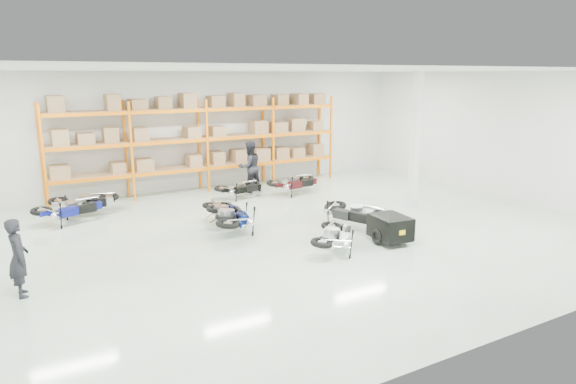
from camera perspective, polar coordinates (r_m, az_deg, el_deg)
room at (r=14.07m, az=-0.19°, el=4.20°), size 18.00×18.00×18.00m
pallet_rack at (r=19.89m, az=-9.46°, el=6.61°), size 11.28×0.98×3.62m
structural_column at (r=17.57m, az=13.96°, el=5.57°), size 0.25×0.25×4.50m
moto_blue_centre at (r=14.59m, az=-6.41°, el=-2.22°), size 1.34×2.10×1.26m
moto_silver_left at (r=13.04m, az=5.28°, el=-4.37°), size 1.78×1.81×1.10m
moto_black_far_left at (r=15.32m, az=-6.99°, el=-1.72°), size 1.05×1.83×1.13m
moto_touring_right at (r=15.03m, az=7.33°, el=-1.80°), size 1.56×2.15×1.25m
trailer at (r=13.88m, az=11.28°, el=-3.89°), size 0.93×1.77×0.73m
moto_back_a at (r=16.80m, az=-23.05°, el=-1.28°), size 2.02×1.40×1.19m
moto_back_b at (r=17.56m, az=-21.75°, el=-0.58°), size 1.96×1.18×1.19m
moto_back_c at (r=18.62m, az=-5.34°, el=0.79°), size 1.68×1.00×1.03m
moto_back_d at (r=19.21m, az=0.73°, el=1.42°), size 1.91×1.12×1.17m
person_left at (r=11.65m, az=-27.78°, el=-6.47°), size 0.42×0.61×1.62m
person_back at (r=19.50m, az=-4.29°, el=2.82°), size 1.03×0.85×1.95m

